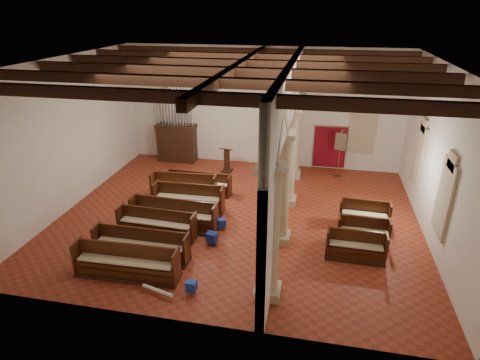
% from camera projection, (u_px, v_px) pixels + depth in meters
% --- Properties ---
extents(floor, '(14.00, 14.00, 0.00)m').
position_uv_depth(floor, '(238.00, 216.00, 16.09)').
color(floor, maroon).
rests_on(floor, ground).
extents(ceiling, '(14.00, 14.00, 0.00)m').
position_uv_depth(ceiling, '(238.00, 62.00, 13.68)').
color(ceiling, black).
rests_on(ceiling, wall_back).
extents(wall_back, '(14.00, 0.02, 6.00)m').
position_uv_depth(wall_back, '(262.00, 108.00, 20.27)').
color(wall_back, silver).
rests_on(wall_back, floor).
extents(wall_front, '(14.00, 0.02, 6.00)m').
position_uv_depth(wall_front, '(187.00, 225.00, 9.50)').
color(wall_front, silver).
rests_on(wall_front, floor).
extents(wall_left, '(0.02, 12.00, 6.00)m').
position_uv_depth(wall_left, '(69.00, 134.00, 16.17)').
color(wall_left, silver).
rests_on(wall_left, floor).
extents(wall_right, '(0.02, 12.00, 6.00)m').
position_uv_depth(wall_right, '(440.00, 158.00, 13.60)').
color(wall_right, silver).
rests_on(wall_right, floor).
extents(ceiling_beams, '(13.80, 11.80, 0.30)m').
position_uv_depth(ceiling_beams, '(238.00, 67.00, 13.75)').
color(ceiling_beams, '#301C0F').
rests_on(ceiling_beams, wall_back).
extents(arcade, '(0.90, 11.90, 6.00)m').
position_uv_depth(arcade, '(287.00, 133.00, 14.33)').
color(arcade, beige).
rests_on(arcade, floor).
extents(window_right_a, '(0.03, 1.00, 2.20)m').
position_uv_depth(window_right_a, '(446.00, 199.00, 12.58)').
color(window_right_a, '#327055').
rests_on(window_right_a, wall_right).
extents(window_right_b, '(0.03, 1.00, 2.20)m').
position_uv_depth(window_right_b, '(420.00, 156.00, 16.17)').
color(window_right_b, '#327055').
rests_on(window_right_b, wall_right).
extents(window_back, '(1.00, 0.03, 2.20)m').
position_uv_depth(window_back, '(363.00, 129.00, 19.66)').
color(window_back, '#327055').
rests_on(window_back, wall_back).
extents(pipe_organ, '(2.10, 0.85, 4.40)m').
position_uv_depth(pipe_organ, '(177.00, 136.00, 21.30)').
color(pipe_organ, '#301C0F').
rests_on(pipe_organ, floor).
extents(lectern, '(0.58, 0.59, 1.33)m').
position_uv_depth(lectern, '(227.00, 161.00, 20.15)').
color(lectern, '#382411').
rests_on(lectern, floor).
extents(dossal_curtain, '(1.80, 0.07, 2.17)m').
position_uv_depth(dossal_curtain, '(330.00, 147.00, 20.29)').
color(dossal_curtain, maroon).
rests_on(dossal_curtain, floor).
extents(processional_banner, '(0.52, 0.66, 2.38)m').
position_uv_depth(processional_banner, '(339.00, 161.00, 19.51)').
color(processional_banner, '#301C0F').
rests_on(processional_banner, floor).
extents(hymnal_box_a, '(0.31, 0.25, 0.31)m').
position_uv_depth(hymnal_box_a, '(191.00, 286.00, 11.71)').
color(hymnal_box_a, navy).
rests_on(hymnal_box_a, floor).
extents(hymnal_box_b, '(0.42, 0.36, 0.36)m').
position_uv_depth(hymnal_box_b, '(212.00, 237.00, 14.09)').
color(hymnal_box_b, navy).
rests_on(hymnal_box_b, floor).
extents(hymnal_box_c, '(0.39, 0.36, 0.31)m').
position_uv_depth(hymnal_box_c, '(221.00, 223.00, 15.08)').
color(hymnal_box_c, navy).
rests_on(hymnal_box_c, floor).
extents(tube_heater_a, '(1.05, 0.39, 0.11)m').
position_uv_depth(tube_heater_a, '(158.00, 290.00, 11.66)').
color(tube_heater_a, silver).
rests_on(tube_heater_a, floor).
extents(tube_heater_b, '(1.04, 0.27, 0.10)m').
position_uv_depth(tube_heater_b, '(152.00, 261.00, 13.00)').
color(tube_heater_b, silver).
rests_on(tube_heater_b, floor).
extents(nave_pew_0, '(3.32, 0.79, 1.08)m').
position_uv_depth(nave_pew_0, '(127.00, 267.00, 12.40)').
color(nave_pew_0, '#301C0F').
rests_on(nave_pew_0, floor).
extents(nave_pew_1, '(3.26, 0.73, 1.04)m').
position_uv_depth(nave_pew_1, '(142.00, 249.00, 13.32)').
color(nave_pew_1, '#301C0F').
rests_on(nave_pew_1, floor).
extents(nave_pew_2, '(2.95, 0.81, 1.03)m').
position_uv_depth(nave_pew_2, '(157.00, 228.00, 14.60)').
color(nave_pew_2, '#301C0F').
rests_on(nave_pew_2, floor).
extents(nave_pew_3, '(3.36, 0.88, 1.12)m').
position_uv_depth(nave_pew_3, '(174.00, 219.00, 15.15)').
color(nave_pew_3, '#301C0F').
rests_on(nave_pew_3, floor).
extents(nave_pew_4, '(2.88, 0.83, 1.13)m').
position_uv_depth(nave_pew_4, '(189.00, 202.00, 16.38)').
color(nave_pew_4, '#301C0F').
rests_on(nave_pew_4, floor).
extents(nave_pew_5, '(2.88, 0.92, 1.13)m').
position_uv_depth(nave_pew_5, '(184.00, 190.00, 17.43)').
color(nave_pew_5, '#301C0F').
rests_on(nave_pew_5, floor).
extents(nave_pew_6, '(3.03, 0.79, 0.96)m').
position_uv_depth(nave_pew_6, '(198.00, 186.00, 17.98)').
color(nave_pew_6, '#301C0F').
rests_on(nave_pew_6, floor).
extents(aisle_pew_0, '(1.96, 0.71, 1.00)m').
position_uv_depth(aisle_pew_0, '(355.00, 250.00, 13.28)').
color(aisle_pew_0, '#301C0F').
rests_on(aisle_pew_0, floor).
extents(aisle_pew_1, '(1.79, 0.68, 0.99)m').
position_uv_depth(aisle_pew_1, '(363.00, 235.00, 14.13)').
color(aisle_pew_1, '#301C0F').
rests_on(aisle_pew_1, floor).
extents(aisle_pew_2, '(1.87, 0.78, 1.07)m').
position_uv_depth(aisle_pew_2, '(364.00, 218.00, 15.19)').
color(aisle_pew_2, '#301C0F').
rests_on(aisle_pew_2, floor).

